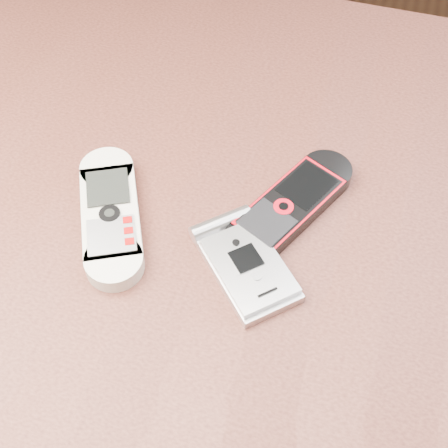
# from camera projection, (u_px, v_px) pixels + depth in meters

# --- Properties ---
(table) EXTENTS (1.20, 0.80, 0.75)m
(table) POSITION_uv_depth(u_px,v_px,m) (220.00, 287.00, 0.67)
(table) COLOR black
(table) RESTS_ON ground
(nokia_white) EXTENTS (0.12, 0.17, 0.02)m
(nokia_white) POSITION_uv_depth(u_px,v_px,m) (111.00, 214.00, 0.59)
(nokia_white) COLOR beige
(nokia_white) RESTS_ON table
(nokia_black_red) EXTENTS (0.12, 0.17, 0.02)m
(nokia_black_red) POSITION_uv_depth(u_px,v_px,m) (290.00, 206.00, 0.59)
(nokia_black_red) COLOR black
(nokia_black_red) RESTS_ON table
(motorola_razr) EXTENTS (0.12, 0.12, 0.02)m
(motorola_razr) POSITION_uv_depth(u_px,v_px,m) (247.00, 266.00, 0.55)
(motorola_razr) COLOR silver
(motorola_razr) RESTS_ON table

